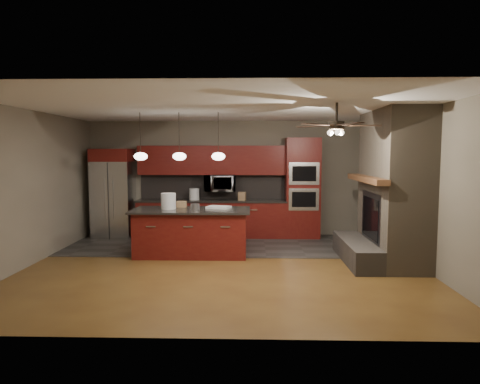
{
  "coord_description": "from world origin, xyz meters",
  "views": [
    {
      "loc": [
        0.5,
        -7.5,
        2.03
      ],
      "look_at": [
        0.27,
        0.6,
        1.29
      ],
      "focal_mm": 32.0,
      "sensor_mm": 36.0,
      "label": 1
    }
  ],
  "objects_px": {
    "refrigerator": "(113,193)",
    "white_bucket": "(168,201)",
    "oven_tower": "(302,188)",
    "paint_tray": "(219,207)",
    "cardboard_box": "(182,204)",
    "microwave": "(220,183)",
    "kitchen_island": "(191,232)",
    "paint_can": "(195,207)",
    "counter_bucket": "(194,194)",
    "counter_box": "(242,196)"
  },
  "relations": [
    {
      "from": "microwave",
      "to": "refrigerator",
      "type": "bearing_deg",
      "value": -177.07
    },
    {
      "from": "kitchen_island",
      "to": "paint_tray",
      "type": "bearing_deg",
      "value": 14.93
    },
    {
      "from": "kitchen_island",
      "to": "white_bucket",
      "type": "bearing_deg",
      "value": 177.21
    },
    {
      "from": "refrigerator",
      "to": "cardboard_box",
      "type": "height_order",
      "value": "refrigerator"
    },
    {
      "from": "refrigerator",
      "to": "counter_box",
      "type": "height_order",
      "value": "refrigerator"
    },
    {
      "from": "microwave",
      "to": "paint_tray",
      "type": "bearing_deg",
      "value": -86.63
    },
    {
      "from": "microwave",
      "to": "paint_tray",
      "type": "relative_size",
      "value": 1.65
    },
    {
      "from": "oven_tower",
      "to": "paint_can",
      "type": "distance_m",
      "value": 3.02
    },
    {
      "from": "cardboard_box",
      "to": "refrigerator",
      "type": "bearing_deg",
      "value": 144.57
    },
    {
      "from": "microwave",
      "to": "counter_bucket",
      "type": "distance_m",
      "value": 0.67
    },
    {
      "from": "counter_box",
      "to": "paint_can",
      "type": "bearing_deg",
      "value": -107.07
    },
    {
      "from": "paint_tray",
      "to": "refrigerator",
      "type": "bearing_deg",
      "value": 167.0
    },
    {
      "from": "counter_bucket",
      "to": "counter_box",
      "type": "relative_size",
      "value": 1.41
    },
    {
      "from": "microwave",
      "to": "paint_tray",
      "type": "distance_m",
      "value": 1.81
    },
    {
      "from": "microwave",
      "to": "counter_box",
      "type": "height_order",
      "value": "microwave"
    },
    {
      "from": "microwave",
      "to": "kitchen_island",
      "type": "xyz_separation_m",
      "value": [
        -0.43,
        -1.92,
        -0.84
      ]
    },
    {
      "from": "paint_can",
      "to": "counter_bucket",
      "type": "distance_m",
      "value": 1.95
    },
    {
      "from": "microwave",
      "to": "refrigerator",
      "type": "xyz_separation_m",
      "value": [
        -2.56,
        -0.13,
        -0.24
      ]
    },
    {
      "from": "refrigerator",
      "to": "paint_tray",
      "type": "bearing_deg",
      "value": -31.64
    },
    {
      "from": "white_bucket",
      "to": "counter_box",
      "type": "xyz_separation_m",
      "value": [
        1.42,
        1.8,
        -0.08
      ]
    },
    {
      "from": "paint_tray",
      "to": "counter_bucket",
      "type": "height_order",
      "value": "counter_bucket"
    },
    {
      "from": "oven_tower",
      "to": "refrigerator",
      "type": "height_order",
      "value": "oven_tower"
    },
    {
      "from": "paint_can",
      "to": "counter_box",
      "type": "bearing_deg",
      "value": 64.96
    },
    {
      "from": "white_bucket",
      "to": "cardboard_box",
      "type": "distance_m",
      "value": 0.37
    },
    {
      "from": "counter_box",
      "to": "oven_tower",
      "type": "bearing_deg",
      "value": 9.66
    },
    {
      "from": "paint_can",
      "to": "microwave",
      "type": "bearing_deg",
      "value": 80.16
    },
    {
      "from": "oven_tower",
      "to": "cardboard_box",
      "type": "height_order",
      "value": "oven_tower"
    },
    {
      "from": "white_bucket",
      "to": "oven_tower",
      "type": "bearing_deg",
      "value": 32.81
    },
    {
      "from": "microwave",
      "to": "paint_can",
      "type": "bearing_deg",
      "value": -99.84
    },
    {
      "from": "oven_tower",
      "to": "white_bucket",
      "type": "relative_size",
      "value": 7.57
    },
    {
      "from": "refrigerator",
      "to": "kitchen_island",
      "type": "relative_size",
      "value": 0.91
    },
    {
      "from": "kitchen_island",
      "to": "paint_can",
      "type": "distance_m",
      "value": 0.52
    },
    {
      "from": "oven_tower",
      "to": "counter_box",
      "type": "height_order",
      "value": "oven_tower"
    },
    {
      "from": "refrigerator",
      "to": "white_bucket",
      "type": "bearing_deg",
      "value": -46.46
    },
    {
      "from": "refrigerator",
      "to": "white_bucket",
      "type": "distance_m",
      "value": 2.44
    },
    {
      "from": "kitchen_island",
      "to": "oven_tower",
      "type": "bearing_deg",
      "value": 37.45
    },
    {
      "from": "kitchen_island",
      "to": "paint_can",
      "type": "relative_size",
      "value": 13.12
    },
    {
      "from": "kitchen_island",
      "to": "paint_can",
      "type": "xyz_separation_m",
      "value": [
        0.08,
        -0.06,
        0.51
      ]
    },
    {
      "from": "microwave",
      "to": "paint_tray",
      "type": "xyz_separation_m",
      "value": [
        0.1,
        -1.77,
        -0.36
      ]
    },
    {
      "from": "refrigerator",
      "to": "counter_box",
      "type": "xyz_separation_m",
      "value": [
        3.1,
        0.03,
        -0.06
      ]
    },
    {
      "from": "oven_tower",
      "to": "white_bucket",
      "type": "distance_m",
      "value": 3.4
    },
    {
      "from": "refrigerator",
      "to": "paint_tray",
      "type": "distance_m",
      "value": 3.13
    },
    {
      "from": "paint_tray",
      "to": "kitchen_island",
      "type": "bearing_deg",
      "value": -146.1
    },
    {
      "from": "paint_tray",
      "to": "cardboard_box",
      "type": "bearing_deg",
      "value": -173.14
    },
    {
      "from": "refrigerator",
      "to": "counter_bucket",
      "type": "height_order",
      "value": "refrigerator"
    },
    {
      "from": "microwave",
      "to": "kitchen_island",
      "type": "relative_size",
      "value": 0.32
    },
    {
      "from": "paint_can",
      "to": "cardboard_box",
      "type": "xyz_separation_m",
      "value": [
        -0.32,
        0.37,
        0.0
      ]
    },
    {
      "from": "microwave",
      "to": "oven_tower",
      "type": "bearing_deg",
      "value": -1.66
    },
    {
      "from": "white_bucket",
      "to": "counter_box",
      "type": "height_order",
      "value": "white_bucket"
    },
    {
      "from": "kitchen_island",
      "to": "refrigerator",
      "type": "bearing_deg",
      "value": 139.74
    }
  ]
}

